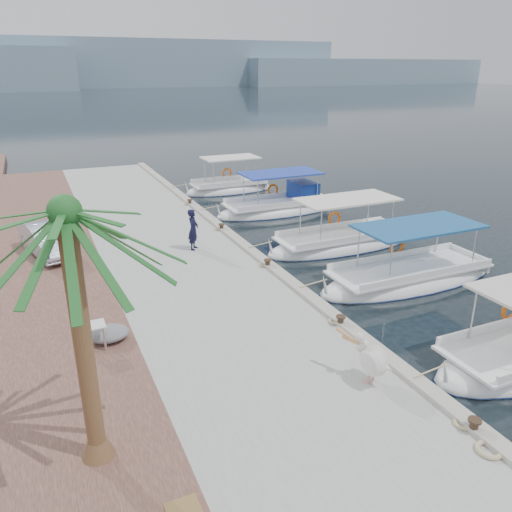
{
  "coord_description": "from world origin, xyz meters",
  "views": [
    {
      "loc": [
        -7.91,
        -14.33,
        7.62
      ],
      "look_at": [
        -1.0,
        1.12,
        1.2
      ],
      "focal_mm": 35.0,
      "sensor_mm": 36.0,
      "label": 1
    }
  ],
  "objects": [
    {
      "name": "fishing_caique_b",
      "position": [
        4.44,
        -0.88,
        0.12
      ],
      "size": [
        7.7,
        2.55,
        2.83
      ],
      "color": "white",
      "rests_on": "ground"
    },
    {
      "name": "fishing_caique_d",
      "position": [
        4.32,
        9.87,
        0.19
      ],
      "size": [
        7.25,
        2.59,
        2.83
      ],
      "color": "white",
      "rests_on": "ground"
    },
    {
      "name": "distant_hills",
      "position": [
        29.61,
        201.49,
        7.61
      ],
      "size": [
        330.0,
        60.0,
        18.0
      ],
      "color": "gray",
      "rests_on": "ground"
    },
    {
      "name": "mooring_bollards",
      "position": [
        -0.35,
        1.5,
        0.69
      ],
      "size": [
        0.28,
        20.28,
        0.33
      ],
      "color": "black",
      "rests_on": "concrete_quay"
    },
    {
      "name": "date_palm",
      "position": [
        -7.56,
        -5.99,
        5.4
      ],
      "size": [
        4.6,
        4.6,
        5.85
      ],
      "color": "brown",
      "rests_on": "cobblestone_strip"
    },
    {
      "name": "rope_coil",
      "position": [
        -0.5,
        -9.05,
        0.55
      ],
      "size": [
        0.54,
        0.54,
        0.1
      ],
      "primitive_type": "torus",
      "color": "#C6B284",
      "rests_on": "concrete_quay"
    },
    {
      "name": "folding_table",
      "position": [
        -7.05,
        -1.87,
        1.02
      ],
      "size": [
        0.55,
        0.55,
        0.73
      ],
      "color": "silver",
      "rests_on": "cobblestone_strip"
    },
    {
      "name": "quay_curb",
      "position": [
        -0.22,
        5.0,
        0.56
      ],
      "size": [
        0.44,
        40.0,
        0.12
      ],
      "primitive_type": "cube",
      "color": "#A49E92",
      "rests_on": "concrete_quay"
    },
    {
      "name": "fishing_caique_c",
      "position": [
        4.29,
        3.49,
        0.12
      ],
      "size": [
        7.4,
        2.41,
        2.83
      ],
      "color": "white",
      "rests_on": "ground"
    },
    {
      "name": "fisherman",
      "position": [
        -2.27,
        4.63,
        1.35
      ],
      "size": [
        0.68,
        0.75,
        1.71
      ],
      "primitive_type": "imported",
      "rotation": [
        0.0,
        0.0,
        1.0
      ],
      "color": "black",
      "rests_on": "concrete_quay"
    },
    {
      "name": "ground",
      "position": [
        0.0,
        0.0,
        0.0
      ],
      "size": [
        400.0,
        400.0,
        0.0
      ],
      "primitive_type": "plane",
      "color": "black",
      "rests_on": "ground"
    },
    {
      "name": "pelican",
      "position": [
        -1.23,
        -6.13,
        1.11
      ],
      "size": [
        0.85,
        1.51,
        1.18
      ],
      "color": "tan",
      "rests_on": "concrete_quay"
    },
    {
      "name": "concrete_quay",
      "position": [
        -3.0,
        5.0,
        0.25
      ],
      "size": [
        6.0,
        40.0,
        0.5
      ],
      "primitive_type": "cube",
      "color": "#9A9B96",
      "rests_on": "ground"
    },
    {
      "name": "parked_car",
      "position": [
        -7.82,
        6.46,
        1.12
      ],
      "size": [
        2.25,
        3.99,
        1.24
      ],
      "primitive_type": "imported",
      "rotation": [
        0.0,
        0.0,
        0.26
      ],
      "color": "silver",
      "rests_on": "cobblestone_strip"
    },
    {
      "name": "fishing_caique_e",
      "position": [
        3.54,
        15.62,
        0.13
      ],
      "size": [
        5.91,
        2.28,
        2.83
      ],
      "color": "white",
      "rests_on": "ground"
    },
    {
      "name": "cobblestone_strip",
      "position": [
        -8.0,
        5.0,
        0.25
      ],
      "size": [
        4.0,
        40.0,
        0.5
      ],
      "primitive_type": "cube",
      "color": "brown",
      "rests_on": "ground"
    },
    {
      "name": "tarp_bundle",
      "position": [
        -6.67,
        -1.55,
        0.7
      ],
      "size": [
        1.1,
        0.9,
        0.4
      ],
      "primitive_type": "ellipsoid",
      "color": "slate",
      "rests_on": "cobblestone_strip"
    }
  ]
}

